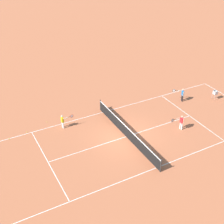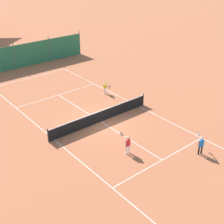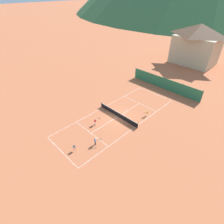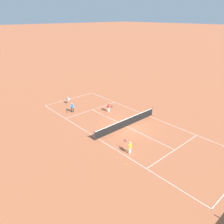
{
  "view_description": "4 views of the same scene",
  "coord_description": "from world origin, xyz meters",
  "px_view_note": "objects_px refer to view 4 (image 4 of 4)",
  "views": [
    {
      "loc": [
        -16.91,
        10.36,
        14.64
      ],
      "look_at": [
        1.74,
        0.33,
        1.43
      ],
      "focal_mm": 50.0,
      "sensor_mm": 36.0,
      "label": 1
    },
    {
      "loc": [
        -12.65,
        -16.8,
        11.93
      ],
      "look_at": [
        0.74,
        -0.47,
        0.79
      ],
      "focal_mm": 50.0,
      "sensor_mm": 36.0,
      "label": 2
    },
    {
      "loc": [
        17.4,
        -18.8,
        19.39
      ],
      "look_at": [
        -0.47,
        -1.09,
        1.35
      ],
      "focal_mm": 28.0,
      "sensor_mm": 36.0,
      "label": 3
    },
    {
      "loc": [
        15.92,
        15.32,
        11.62
      ],
      "look_at": [
        0.17,
        -2.25,
        1.09
      ],
      "focal_mm": 35.0,
      "sensor_mm": 36.0,
      "label": 4
    }
  ],
  "objects_px": {
    "player_near_service": "(130,146)",
    "tennis_ball_by_net_left": "(126,164)",
    "tennis_ball_by_net_right": "(165,179)",
    "ball_hopper": "(68,99)",
    "tennis_ball_service_box": "(148,171)",
    "player_far_baseline": "(72,107)",
    "player_far_service": "(109,107)",
    "tennis_net": "(126,122)"
  },
  "relations": [
    {
      "from": "player_far_service",
      "to": "player_far_baseline",
      "type": "height_order",
      "value": "same"
    },
    {
      "from": "tennis_ball_by_net_right",
      "to": "ball_hopper",
      "type": "height_order",
      "value": "ball_hopper"
    },
    {
      "from": "tennis_net",
      "to": "player_far_service",
      "type": "distance_m",
      "value": 4.57
    },
    {
      "from": "tennis_net",
      "to": "tennis_ball_by_net_left",
      "type": "xyz_separation_m",
      "value": [
        4.91,
        4.86,
        -0.47
      ]
    },
    {
      "from": "tennis_ball_by_net_left",
      "to": "ball_hopper",
      "type": "xyz_separation_m",
      "value": [
        -3.7,
        -15.26,
        0.62
      ]
    },
    {
      "from": "player_near_service",
      "to": "tennis_ball_service_box",
      "type": "height_order",
      "value": "player_near_service"
    },
    {
      "from": "player_far_baseline",
      "to": "tennis_ball_by_net_right",
      "type": "bearing_deg",
      "value": 84.07
    },
    {
      "from": "tennis_ball_by_net_right",
      "to": "ball_hopper",
      "type": "xyz_separation_m",
      "value": [
        -2.84,
        -18.6,
        0.62
      ]
    },
    {
      "from": "player_near_service",
      "to": "tennis_ball_by_net_left",
      "type": "xyz_separation_m",
      "value": [
        1.39,
        0.97,
        -0.67
      ]
    },
    {
      "from": "player_near_service",
      "to": "tennis_ball_by_net_right",
      "type": "bearing_deg",
      "value": 82.96
    },
    {
      "from": "player_far_service",
      "to": "player_far_baseline",
      "type": "xyz_separation_m",
      "value": [
        3.62,
        -3.05,
        0.0
      ]
    },
    {
      "from": "player_far_service",
      "to": "tennis_ball_by_net_right",
      "type": "distance_m",
      "value": 13.67
    },
    {
      "from": "tennis_ball_service_box",
      "to": "tennis_ball_by_net_left",
      "type": "bearing_deg",
      "value": -71.57
    },
    {
      "from": "tennis_net",
      "to": "tennis_ball_service_box",
      "type": "bearing_deg",
      "value": 57.63
    },
    {
      "from": "ball_hopper",
      "to": "player_far_baseline",
      "type": "bearing_deg",
      "value": 67.62
    },
    {
      "from": "player_far_service",
      "to": "tennis_ball_by_net_left",
      "type": "relative_size",
      "value": 19.38
    },
    {
      "from": "tennis_net",
      "to": "ball_hopper",
      "type": "distance_m",
      "value": 10.47
    },
    {
      "from": "tennis_ball_service_box",
      "to": "tennis_net",
      "type": "bearing_deg",
      "value": -122.37
    },
    {
      "from": "player_far_service",
      "to": "tennis_ball_service_box",
      "type": "relative_size",
      "value": 19.38
    },
    {
      "from": "tennis_ball_by_net_right",
      "to": "tennis_ball_service_box",
      "type": "relative_size",
      "value": 1.0
    },
    {
      "from": "ball_hopper",
      "to": "tennis_ball_by_net_right",
      "type": "bearing_deg",
      "value": 81.32
    },
    {
      "from": "tennis_ball_by_net_left",
      "to": "ball_hopper",
      "type": "distance_m",
      "value": 15.72
    },
    {
      "from": "tennis_ball_by_net_right",
      "to": "player_far_service",
      "type": "bearing_deg",
      "value": -112.6
    },
    {
      "from": "player_far_baseline",
      "to": "ball_hopper",
      "type": "distance_m",
      "value": 3.19
    },
    {
      "from": "tennis_ball_by_net_right",
      "to": "tennis_net",
      "type": "bearing_deg",
      "value": -116.3
    },
    {
      "from": "player_far_service",
      "to": "ball_hopper",
      "type": "relative_size",
      "value": 1.44
    },
    {
      "from": "tennis_ball_by_net_right",
      "to": "tennis_ball_by_net_left",
      "type": "height_order",
      "value": "same"
    },
    {
      "from": "tennis_ball_by_net_left",
      "to": "tennis_ball_service_box",
      "type": "distance_m",
      "value": 2.0
    },
    {
      "from": "tennis_ball_service_box",
      "to": "player_far_service",
      "type": "bearing_deg",
      "value": -116.13
    },
    {
      "from": "player_far_baseline",
      "to": "tennis_ball_by_net_right",
      "type": "xyz_separation_m",
      "value": [
        1.62,
        15.65,
        -0.71
      ]
    },
    {
      "from": "player_near_service",
      "to": "tennis_ball_by_net_left",
      "type": "relative_size",
      "value": 18.13
    },
    {
      "from": "tennis_ball_by_net_left",
      "to": "tennis_ball_by_net_right",
      "type": "bearing_deg",
      "value": 104.43
    },
    {
      "from": "player_far_service",
      "to": "player_far_baseline",
      "type": "distance_m",
      "value": 4.73
    },
    {
      "from": "tennis_net",
      "to": "player_far_baseline",
      "type": "xyz_separation_m",
      "value": [
        2.43,
        -7.45,
        0.25
      ]
    },
    {
      "from": "tennis_net",
      "to": "tennis_ball_by_net_left",
      "type": "distance_m",
      "value": 6.93
    },
    {
      "from": "player_near_service",
      "to": "ball_hopper",
      "type": "xyz_separation_m",
      "value": [
        -2.31,
        -14.29,
        -0.05
      ]
    },
    {
      "from": "player_near_service",
      "to": "player_far_service",
      "type": "bearing_deg",
      "value": -119.61
    },
    {
      "from": "player_near_service",
      "to": "tennis_ball_by_net_left",
      "type": "height_order",
      "value": "player_near_service"
    },
    {
      "from": "player_far_baseline",
      "to": "tennis_ball_by_net_left",
      "type": "bearing_deg",
      "value": 78.6
    },
    {
      "from": "player_far_service",
      "to": "player_near_service",
      "type": "xyz_separation_m",
      "value": [
        4.72,
        8.3,
        -0.05
      ]
    },
    {
      "from": "tennis_net",
      "to": "player_near_service",
      "type": "distance_m",
      "value": 5.25
    },
    {
      "from": "tennis_net",
      "to": "player_far_baseline",
      "type": "bearing_deg",
      "value": -71.94
    }
  ]
}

